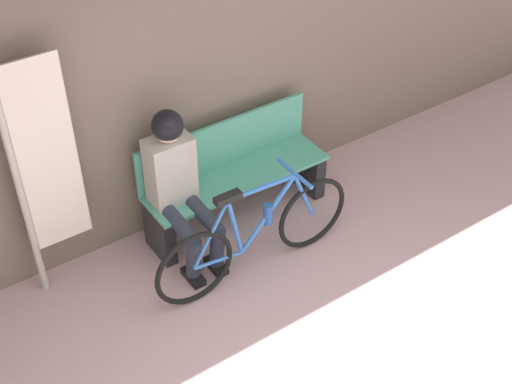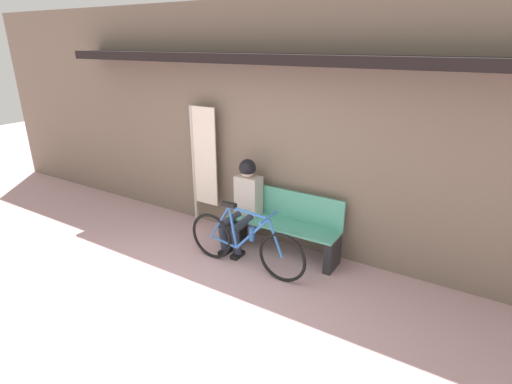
# 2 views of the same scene
# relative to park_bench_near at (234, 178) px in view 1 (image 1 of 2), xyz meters

# --- Properties ---
(storefront_wall) EXTENTS (12.00, 0.56, 3.20)m
(storefront_wall) POSITION_rel_park_bench_near_xyz_m (-0.36, 0.30, 1.27)
(storefront_wall) COLOR #756656
(storefront_wall) RESTS_ON ground_plane
(park_bench_near) EXTENTS (1.53, 0.42, 0.85)m
(park_bench_near) POSITION_rel_park_bench_near_xyz_m (0.00, 0.00, 0.00)
(park_bench_near) COLOR #51A88E
(park_bench_near) RESTS_ON ground_plane
(bicycle) EXTENTS (1.67, 0.40, 0.85)m
(bicycle) POSITION_rel_park_bench_near_xyz_m (-0.21, -0.63, -0.04)
(bicycle) COLOR black
(bicycle) RESTS_ON ground_plane
(person_seated) EXTENTS (0.34, 0.65, 1.24)m
(person_seated) POSITION_rel_park_bench_near_xyz_m (-0.56, -0.12, 0.31)
(person_seated) COLOR #2D3342
(person_seated) RESTS_ON ground_plane
(banner_pole) EXTENTS (0.45, 0.05, 1.84)m
(banner_pole) POSITION_rel_park_bench_near_xyz_m (-1.44, 0.10, 0.66)
(banner_pole) COLOR #B7B2A8
(banner_pole) RESTS_ON ground_plane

